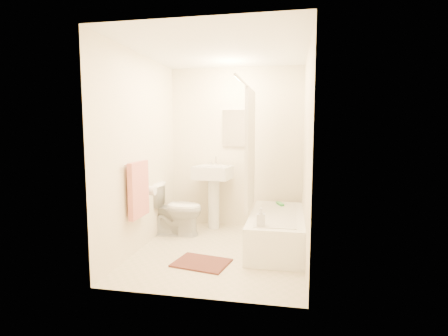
% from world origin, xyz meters
% --- Properties ---
extents(floor, '(2.40, 2.40, 0.00)m').
position_xyz_m(floor, '(0.00, 0.00, 0.00)').
color(floor, beige).
rests_on(floor, ground).
extents(ceiling, '(2.40, 2.40, 0.00)m').
position_xyz_m(ceiling, '(0.00, 0.00, 2.40)').
color(ceiling, white).
rests_on(ceiling, ground).
extents(wall_back, '(2.00, 0.02, 2.40)m').
position_xyz_m(wall_back, '(0.00, 1.20, 1.20)').
color(wall_back, beige).
rests_on(wall_back, ground).
extents(wall_left, '(0.02, 2.40, 2.40)m').
position_xyz_m(wall_left, '(-1.00, 0.00, 1.20)').
color(wall_left, beige).
rests_on(wall_left, ground).
extents(wall_right, '(0.02, 2.40, 2.40)m').
position_xyz_m(wall_right, '(1.00, 0.00, 1.20)').
color(wall_right, beige).
rests_on(wall_right, ground).
extents(mirror, '(0.40, 0.03, 0.55)m').
position_xyz_m(mirror, '(0.00, 1.18, 1.50)').
color(mirror, white).
rests_on(mirror, wall_back).
extents(curtain_rod, '(0.03, 1.70, 0.03)m').
position_xyz_m(curtain_rod, '(0.30, 0.10, 2.00)').
color(curtain_rod, silver).
rests_on(curtain_rod, wall_back).
extents(shower_curtain, '(0.04, 0.80, 1.55)m').
position_xyz_m(shower_curtain, '(0.30, 0.50, 1.22)').
color(shower_curtain, silver).
rests_on(shower_curtain, curtain_rod).
extents(towel_bar, '(0.02, 0.60, 0.02)m').
position_xyz_m(towel_bar, '(-0.96, -0.25, 1.10)').
color(towel_bar, silver).
rests_on(towel_bar, wall_left).
extents(towel, '(0.06, 0.45, 0.66)m').
position_xyz_m(towel, '(-0.93, -0.25, 0.78)').
color(towel, '#CC7266').
rests_on(towel, towel_bar).
extents(toilet_paper, '(0.11, 0.12, 0.12)m').
position_xyz_m(toilet_paper, '(-0.93, 0.12, 0.70)').
color(toilet_paper, white).
rests_on(toilet_paper, wall_left).
extents(toilet, '(0.77, 0.47, 0.73)m').
position_xyz_m(toilet, '(-0.75, 0.56, 0.36)').
color(toilet, white).
rests_on(toilet, floor).
extents(sink, '(0.57, 0.48, 1.03)m').
position_xyz_m(sink, '(-0.30, 0.95, 0.51)').
color(sink, white).
rests_on(sink, floor).
extents(bathtub, '(0.66, 1.51, 0.42)m').
position_xyz_m(bathtub, '(0.67, 0.30, 0.21)').
color(bathtub, white).
rests_on(bathtub, floor).
extents(bath_mat, '(0.66, 0.54, 0.02)m').
position_xyz_m(bath_mat, '(-0.12, -0.43, 0.01)').
color(bath_mat, '#4E2F22').
rests_on(bath_mat, floor).
extents(soap_bottle, '(0.10, 0.10, 0.21)m').
position_xyz_m(soap_bottle, '(0.52, -0.29, 0.53)').
color(soap_bottle, white).
rests_on(soap_bottle, bathtub).
extents(scrub_brush, '(0.12, 0.20, 0.04)m').
position_xyz_m(scrub_brush, '(0.69, 0.80, 0.44)').
color(scrub_brush, green).
rests_on(scrub_brush, bathtub).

